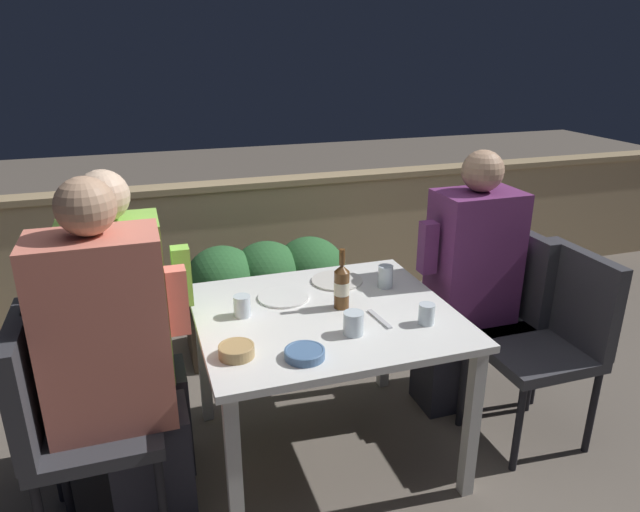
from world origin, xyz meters
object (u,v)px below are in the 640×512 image
Objects in this scene: chair_left_near at (64,410)px; person_purple_stripe at (465,284)px; person_coral_top at (119,366)px; chair_left_far at (81,367)px; chair_right_near at (556,328)px; beer_bottle at (342,286)px; person_green_blouse at (130,331)px; chair_right_far at (499,299)px.

chair_left_near is 1.81m from person_purple_stripe.
chair_left_far is at bearing 119.65° from person_coral_top.
person_coral_top is at bearing -168.80° from person_purple_stripe.
beer_bottle is at bearing 168.72° from chair_right_near.
chair_left_far is at bearing 82.08° from chair_left_near.
person_purple_stripe is at bearing 12.56° from beer_bottle.
beer_bottle is (1.04, -0.12, 0.26)m from chair_left_far.
person_coral_top is 1.52× the size of chair_right_near.
beer_bottle is at bearing -8.15° from person_green_blouse.
chair_left_far is (-0.16, 0.28, -0.14)m from person_coral_top.
person_green_blouse is 1.02× the size of person_purple_stripe.
person_coral_top is 1.61m from person_purple_stripe.
chair_right_near is 1.00m from beer_bottle.
beer_bottle reaches higher than chair_left_near.
chair_left_far is 0.69× the size of person_purple_stripe.
person_purple_stripe is at bearing 11.20° from person_coral_top.
person_coral_top is 1.03× the size of person_green_blouse.
person_coral_top is 1.52× the size of chair_left_far.
person_purple_stripe is (1.77, 0.31, 0.11)m from chair_left_near.
person_green_blouse is 1.48× the size of chair_right_near.
person_purple_stripe reaches higher than chair_right_near.
person_coral_top reaches higher than chair_right_far.
person_green_blouse is at bearing -178.90° from chair_right_far.
chair_left_near is 0.24m from person_coral_top.
beer_bottle reaches higher than chair_right_far.
chair_right_far is at bearing 1.10° from person_green_blouse.
beer_bottle is (-0.89, -0.15, 0.26)m from chair_right_far.
chair_right_near is at bearing -0.99° from person_coral_top.
chair_right_near is at bearing -8.85° from chair_left_far.
person_coral_top reaches higher than person_green_blouse.
chair_right_near is 3.46× the size of beer_bottle.
chair_left_far is at bearing -180.00° from person_green_blouse.
person_purple_stripe is (-0.26, 0.34, 0.11)m from chair_right_near.
chair_right_near is (2.03, -0.03, 0.00)m from chair_left_near.
chair_left_near is at bearing 180.00° from person_coral_top.
person_coral_top reaches higher than chair_left_near.
chair_left_far is at bearing -178.90° from person_purple_stripe.
chair_right_far is 0.94m from beer_bottle.
chair_left_near is at bearing 179.11° from chair_right_near.
chair_right_near is (1.80, -0.31, -0.13)m from person_green_blouse.
beer_bottle is at bearing 10.13° from person_coral_top.
chair_left_near is at bearing -130.42° from person_green_blouse.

